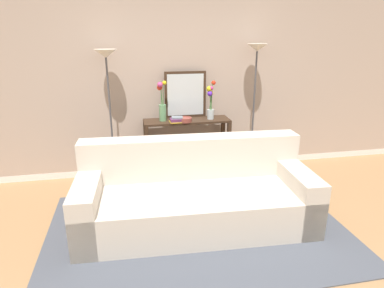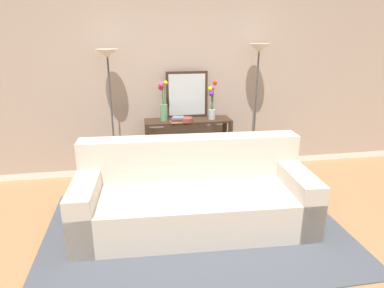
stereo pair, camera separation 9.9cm
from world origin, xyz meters
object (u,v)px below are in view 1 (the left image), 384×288
Objects in this scene: fruit_bowl at (185,119)px; book_stack at (176,120)px; console_table at (187,138)px; floor_lamp_right at (256,73)px; floor_lamp_left at (108,80)px; vase_tall_flowers at (162,104)px; vase_short_flowers at (211,101)px; wall_mirror at (185,95)px; couch at (195,196)px; book_row_under_console at (167,173)px.

fruit_bowl is 0.99× the size of book_stack.
console_table is 1.29m from floor_lamp_right.
floor_lamp_left reaches higher than fruit_bowl.
vase_tall_flowers reaches higher than vase_short_flowers.
floor_lamp_left is at bearing 174.22° from book_stack.
floor_lamp_right reaches higher than vase_short_flowers.
floor_lamp_left reaches higher than vase_tall_flowers.
console_table is at bearing 33.65° from book_stack.
floor_lamp_left is 3.38× the size of vase_short_flowers.
wall_mirror is at bearing 9.05° from floor_lamp_left.
floor_lamp_left is at bearing 180.00° from floor_lamp_right.
couch is 6.57× the size of book_row_under_console.
floor_lamp_left reaches higher than book_row_under_console.
floor_lamp_right is at bearing -9.76° from wall_mirror.
couch reaches higher than book_row_under_console.
floor_lamp_left is 0.97× the size of floor_lamp_right.
vase_short_flowers reaches higher than console_table.
floor_lamp_right is at bearing -0.00° from floor_lamp_left.
couch is at bearing -83.23° from book_row_under_console.
vase_short_flowers is 2.86× the size of book_stack.
wall_mirror is at bearing 25.20° from book_row_under_console.
console_table is at bearing 83.36° from couch.
console_table is 6.49× the size of fruit_bowl.
wall_mirror is at bearing 83.70° from couch.
couch is 1.63m from wall_mirror.
book_stack is (-0.48, -0.08, -0.22)m from vase_short_flowers.
floor_lamp_left is 9.65× the size of book_stack.
floor_lamp_right is at bearing -1.22° from console_table.
couch is 1.27m from fruit_bowl.
book_row_under_console is at bearing 141.44° from book_stack.
couch is at bearing -110.98° from vase_short_flowers.
floor_lamp_right reaches higher than wall_mirror.
vase_short_flowers reaches higher than couch.
floor_lamp_left reaches higher than console_table.
book_row_under_console is (-0.29, 0.00, -0.50)m from console_table.
vase_tall_flowers is at bearing 2.63° from floor_lamp_left.
console_table is at bearing 1.15° from floor_lamp_left.
wall_mirror is (0.15, 1.39, 0.84)m from couch.
couch is 1.28m from book_row_under_console.
couch is 1.99m from floor_lamp_right.
floor_lamp_right is 1.34m from vase_tall_flowers.
floor_lamp_left is at bearing -178.85° from console_table.
couch reaches higher than console_table.
floor_lamp_right is 1.85m from book_row_under_console.
floor_lamp_right is at bearing 4.43° from book_stack.
wall_mirror is at bearing 55.91° from book_stack.
book_row_under_console is at bearing 96.77° from couch.
floor_lamp_right is at bearing 48.21° from couch.
vase_short_flowers is 2.89× the size of fruit_bowl.
vase_tall_flowers is 1.00m from book_row_under_console.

